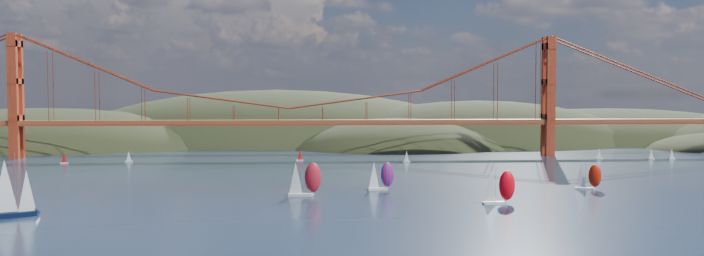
% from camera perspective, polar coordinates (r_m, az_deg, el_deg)
% --- Properties ---
extents(ground, '(1200.00, 1200.00, 0.00)m').
position_cam_1_polar(ground, '(134.68, -6.58, -9.37)').
color(ground, black).
rests_on(ground, ground).
extents(headlands, '(725.00, 225.00, 96.00)m').
position_cam_1_polar(headlands, '(413.71, 1.31, -2.84)').
color(headlands, black).
rests_on(headlands, ground).
extents(bridge, '(552.00, 12.00, 55.00)m').
position_cam_1_polar(bridge, '(311.64, -5.54, 3.52)').
color(bridge, brown).
rests_on(bridge, ground).
extents(sloop_navy, '(10.21, 8.34, 14.89)m').
position_cam_1_polar(sloop_navy, '(177.02, -26.46, -4.56)').
color(sloop_navy, black).
rests_on(sloop_navy, ground).
extents(racer_0, '(9.24, 3.76, 10.62)m').
position_cam_1_polar(racer_0, '(191.54, -4.02, -4.19)').
color(racer_0, silver).
rests_on(racer_0, ground).
extents(racer_1, '(8.67, 3.76, 9.84)m').
position_cam_1_polar(racer_1, '(181.29, 12.07, -4.77)').
color(racer_1, white).
rests_on(racer_1, ground).
extents(racer_2, '(7.74, 4.71, 8.66)m').
position_cam_1_polar(racer_2, '(215.77, 19.00, -3.80)').
color(racer_2, silver).
rests_on(racer_2, ground).
extents(racer_rwb, '(8.32, 4.60, 9.33)m').
position_cam_1_polar(racer_rwb, '(203.37, 2.37, -3.95)').
color(racer_rwb, silver).
rests_on(racer_rwb, ground).
extents(distant_boat_2, '(3.00, 2.00, 4.70)m').
position_cam_1_polar(distant_boat_2, '(304.74, -22.81, -2.29)').
color(distant_boat_2, silver).
rests_on(distant_boat_2, ground).
extents(distant_boat_3, '(3.00, 2.00, 4.70)m').
position_cam_1_polar(distant_boat_3, '(301.64, -18.07, -2.26)').
color(distant_boat_3, silver).
rests_on(distant_boat_3, ground).
extents(distant_boat_4, '(3.00, 2.00, 4.70)m').
position_cam_1_polar(distant_boat_4, '(319.33, 19.84, -2.01)').
color(distant_boat_4, silver).
rests_on(distant_boat_4, ground).
extents(distant_boat_5, '(3.00, 2.00, 4.70)m').
position_cam_1_polar(distant_boat_5, '(326.26, 23.62, -1.98)').
color(distant_boat_5, silver).
rests_on(distant_boat_5, ground).
extents(distant_boat_6, '(3.00, 2.00, 4.70)m').
position_cam_1_polar(distant_boat_6, '(329.98, 25.04, -1.96)').
color(distant_boat_6, silver).
rests_on(distant_boat_6, ground).
extents(distant_boat_8, '(3.00, 2.00, 4.70)m').
position_cam_1_polar(distant_boat_8, '(287.48, 4.56, -2.37)').
color(distant_boat_8, silver).
rests_on(distant_boat_8, ground).
extents(distant_boat_9, '(3.00, 2.00, 4.70)m').
position_cam_1_polar(distant_boat_9, '(293.03, -4.36, -2.27)').
color(distant_boat_9, silver).
rests_on(distant_boat_9, ground).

